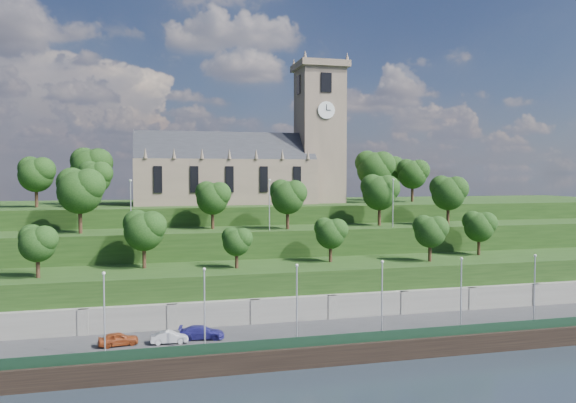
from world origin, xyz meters
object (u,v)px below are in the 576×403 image
object	(u,v)px
car_right	(202,332)
car_left	(118,339)
church	(251,162)
car_middle	(170,337)

from	to	relation	value
car_right	car_left	bearing A→B (deg)	101.58
church	car_left	world-z (taller)	church
car_left	car_middle	xyz separation A→B (m)	(5.38, -0.48, -0.06)
car_middle	car_right	xyz separation A→B (m)	(3.56, 0.77, 0.07)
car_middle	church	bearing A→B (deg)	-19.82
church	car_right	size ratio (longest dim) A/B	7.65
church	car_middle	distance (m)	47.79
car_left	car_right	bearing A→B (deg)	-96.51
car_left	car_middle	world-z (taller)	car_left
car_middle	car_left	bearing A→B (deg)	87.14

